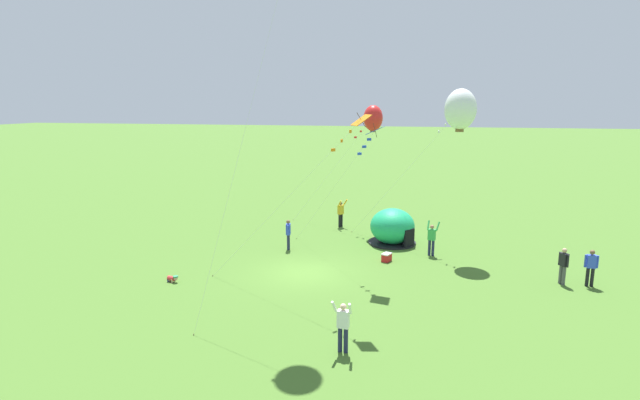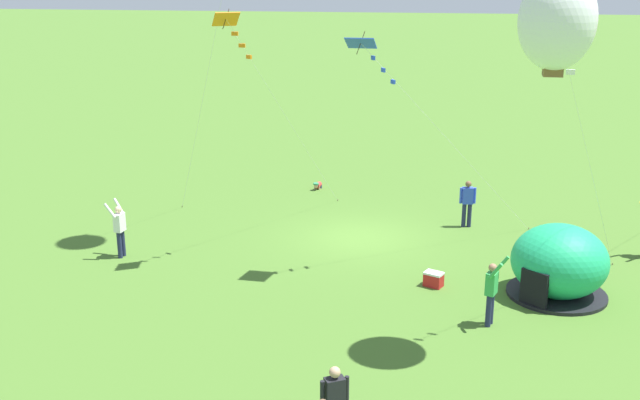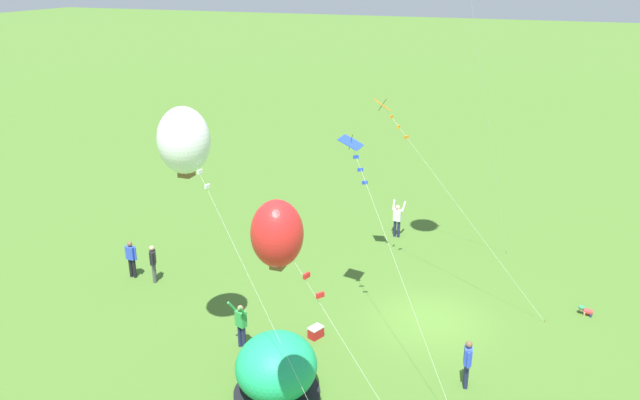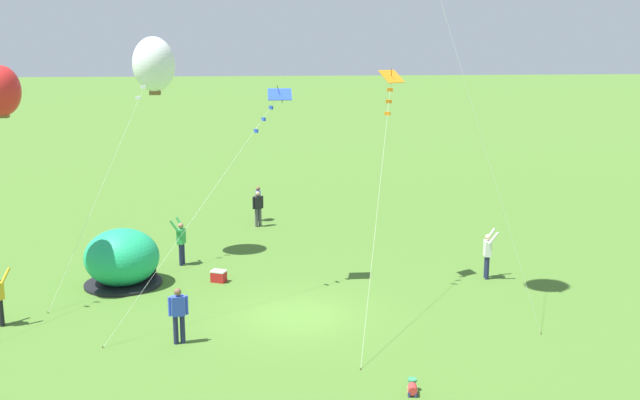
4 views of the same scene
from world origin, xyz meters
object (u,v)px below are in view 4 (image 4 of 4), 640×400
Objects in this scene: person_flying_kite at (488,253)px; kite_red at (1,91)px; person_far_back at (258,202)px; kite_blue at (274,103)px; kite_white at (154,65)px; person_with_toddler at (178,313)px; person_center_field at (258,207)px; person_watching_sky at (181,241)px; popup_tent at (122,259)px; cooler_box at (219,276)px; toddler_crawling at (412,387)px; kite_orange at (390,88)px.

person_flying_kite is 17.89m from kite_red.
person_far_back is 15.10m from kite_red.
person_far_back is 11.53m from kite_blue.
person_with_toddler is at bearing -80.77° from kite_white.
kite_white is (-4.04, -5.85, 6.89)m from person_far_back.
kite_red is (-8.30, -10.96, 6.25)m from person_far_back.
person_center_field is 0.21× the size of kite_red.
person_watching_sky is at bearing 166.28° from person_flying_kite.
person_far_back is (5.10, 9.31, -0.03)m from popup_tent.
cooler_box is 1.14× the size of toddler_crawling.
kite_blue is (-7.94, -0.14, 5.67)m from person_flying_kite.
kite_orange is 1.08× the size of kite_blue.
person_with_toddler is 0.22× the size of kite_orange.
toddler_crawling is at bearing -95.96° from kite_orange.
popup_tent is 1.63× the size of person_center_field.
person_center_field is 10.55m from kite_blue.
person_center_field is (5.07, 8.16, -0.03)m from popup_tent.
kite_orange is (4.54, -10.26, 6.23)m from person_far_back.
cooler_box is at bearing 171.32° from kite_orange.
kite_white is 6.27m from kite_blue.
popup_tent is 1.49× the size of person_watching_sky.
popup_tent is 2.98m from person_watching_sky.
person_far_back is at bearing 80.17° from cooler_box.
person_far_back is at bearing 55.34° from kite_white.
cooler_box is (3.48, -0.01, -0.78)m from popup_tent.
cooler_box is 0.09× the size of kite_blue.
person_watching_sky is (1.94, 2.27, 0.00)m from popup_tent.
kite_red is (-6.69, -1.64, 7.00)m from cooler_box.
person_with_toddler is at bearing -85.72° from person_watching_sky.
kite_orange is (9.63, -0.95, 6.20)m from popup_tent.
cooler_box is at bearing 161.83° from kite_blue.
kite_red is (-8.80, -0.95, 0.55)m from kite_blue.
kite_white reaches higher than person_with_toddler.
popup_tent is 7.19m from kite_red.
person_flying_kite is at bearing -17.86° from kite_white.
person_center_field is 11.94m from kite_orange.
kite_blue is (2.11, -0.69, 6.45)m from cooler_box.
person_center_field is 14.04m from person_with_toddler.
person_flying_kite is 1.00× the size of person_watching_sky.
person_watching_sky is 0.23× the size of kite_red.
kite_orange reaches higher than kite_blue.
person_center_field is at bearing 58.12° from popup_tent.
toddler_crawling is at bearing -31.45° from person_with_toddler.
person_flying_kite is at bearing -13.72° from person_watching_sky.
kite_blue is at bearing 109.80° from toddler_crawling.
cooler_box is 9.82m from kite_red.
person_flying_kite reaches higher than person_center_field.
person_flying_kite is 12.12m from person_with_toddler.
kite_orange is (-3.90, -0.38, 6.20)m from person_flying_kite.
person_with_toddler reaches higher than toddler_crawling.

